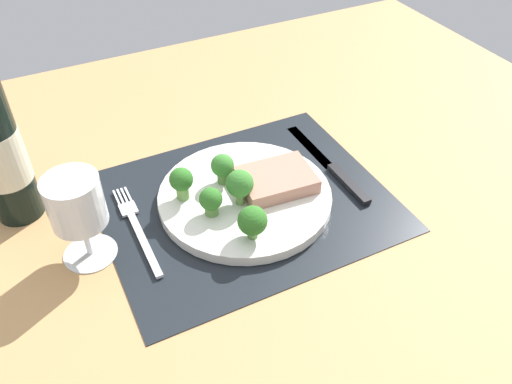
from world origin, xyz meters
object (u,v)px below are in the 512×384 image
steak (276,180)px  fork (137,228)px  plate (245,197)px  wine_glass (76,205)px  knife (333,168)px

steak → fork: size_ratio=0.56×
plate → wine_glass: size_ratio=1.99×
steak → knife: steak is taller
plate → knife: bearing=1.9°
plate → fork: plate is taller
wine_glass → knife: bearing=0.3°
fork → wine_glass: bearing=-173.2°
knife → wine_glass: 39.82cm
knife → wine_glass: bearing=-178.5°
steak → wine_glass: bearing=178.2°
steak → knife: (10.97, 1.11, -2.42)cm
wine_glass → fork: bearing=9.0°
plate → wine_glass: (-23.13, 0.33, 7.51)cm
steak → fork: (-21.09, 2.00, -2.48)cm
plate → wine_glass: bearing=179.2°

